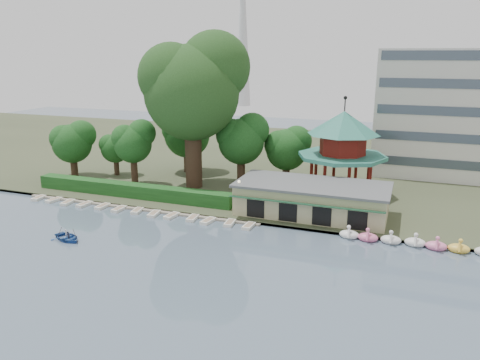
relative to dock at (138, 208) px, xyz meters
The scene contains 14 objects.
ground_plane 20.97m from the dock, 55.10° to the right, with size 220.00×220.00×0.00m, color slate.
shore 36.81m from the dock, 70.97° to the left, with size 220.00×70.00×0.40m, color #424930.
embankment 12.00m from the dock, ahead, with size 220.00×0.60×0.30m, color gray.
dock is the anchor object (origin of this frame).
boathouse 22.62m from the dock, 12.24° to the left, with size 18.60×9.39×3.90m.
pavilion 29.14m from the dock, 31.66° to the left, with size 12.40×12.40×13.50m.
broadcast_tower 130.87m from the dock, 103.73° to the left, with size 8.00×8.00×96.00m.
hedge 4.61m from the dock, 132.27° to the left, with size 30.00×2.00×1.80m, color #1D511D.
lamp_post 13.99m from the dock, ahead, with size 0.36×0.36×4.28m.
big_tree 19.12m from the dock, 73.88° to the left, with size 14.93×13.91×22.54m.
small_trees 16.47m from the dock, 91.12° to the left, with size 39.91×16.74×10.79m.
swan_boats 34.06m from the dock, ahead, with size 15.72×2.07×1.92m.
moored_rowboats 1.47m from the dock, 68.82° to the right, with size 32.31×2.75×0.36m.
rowboat_with_passengers 11.98m from the dock, 96.69° to the right, with size 6.07×5.16×2.01m.
Camera 1 is at (20.76, -32.73, 19.70)m, focal length 35.00 mm.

